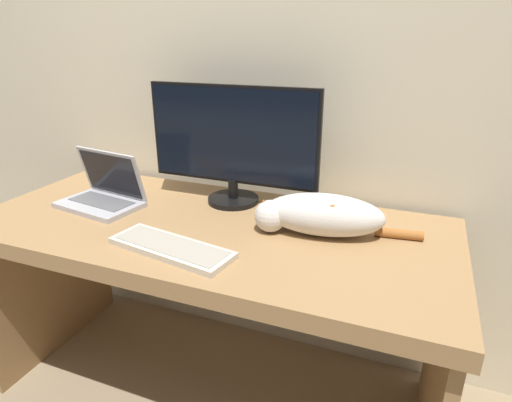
% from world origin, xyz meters
% --- Properties ---
extents(wall_back, '(6.40, 0.06, 2.60)m').
position_xyz_m(wall_back, '(0.00, 0.84, 1.30)').
color(wall_back, beige).
rests_on(wall_back, ground_plane).
extents(desk, '(1.75, 0.78, 0.77)m').
position_xyz_m(desk, '(0.00, 0.39, 0.62)').
color(desk, '#A37A4C').
rests_on(desk, ground_plane).
extents(monitor, '(0.70, 0.21, 0.47)m').
position_xyz_m(monitor, '(0.00, 0.62, 1.02)').
color(monitor, black).
rests_on(monitor, desk).
extents(laptop, '(0.35, 0.25, 0.22)m').
position_xyz_m(laptop, '(-0.47, 0.40, 0.82)').
color(laptop, '#B7B7BC').
rests_on(laptop, desk).
extents(external_keyboard, '(0.44, 0.21, 0.02)m').
position_xyz_m(external_keyboard, '(-0.01, 0.16, 0.78)').
color(external_keyboard, beige).
rests_on(external_keyboard, desk).
extents(cat, '(0.56, 0.22, 0.14)m').
position_xyz_m(cat, '(0.40, 0.45, 0.85)').
color(cat, silver).
rests_on(cat, desk).
extents(small_toy, '(0.05, 0.05, 0.05)m').
position_xyz_m(small_toy, '(0.43, 0.65, 0.80)').
color(small_toy, gold).
rests_on(small_toy, desk).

